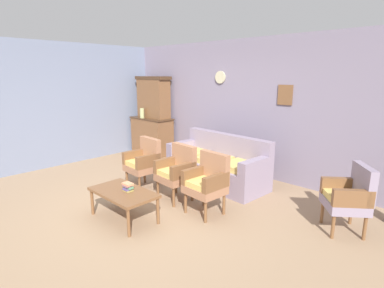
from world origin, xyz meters
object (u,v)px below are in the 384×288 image
Objects in this scene: floral_couch at (217,166)px; armchair_by_doorway at (144,161)px; vase_on_cabinet at (142,113)px; armchair_row_middle at (207,181)px; side_cabinet at (152,136)px; coffee_table at (123,194)px; wingback_chair_by_fireplace at (349,195)px; book_stack_on_table at (128,187)px; armchair_near_couch_end at (177,170)px.

floral_couch is 1.38m from armchair_by_doorway.
vase_on_cabinet is 0.27× the size of armchair_row_middle.
side_cabinet is 3.69m from coffee_table.
floral_couch is at bearing 122.75° from armchair_row_middle.
wingback_chair_by_fireplace is (3.18, 0.86, 0.00)m from armchair_by_doorway.
vase_on_cabinet reaches higher than armchair_row_middle.
vase_on_cabinet is 3.80m from armchair_row_middle.
book_stack_on_table reaches higher than coffee_table.
side_cabinet is 1.16× the size of coffee_table.
armchair_row_middle is 1.21m from coffee_table.
vase_on_cabinet is at bearing -127.32° from side_cabinet.
wingback_chair_by_fireplace is at bearing -6.26° from floral_couch.
vase_on_cabinet is at bearing 153.00° from armchair_near_couch_end.
armchair_row_middle is 1.00× the size of wingback_chair_by_fireplace.
side_cabinet is at bearing 134.93° from coffee_table.
vase_on_cabinet is (-0.14, -0.19, 0.59)m from side_cabinet.
armchair_by_doorway is 1.00× the size of armchair_row_middle.
coffee_table is at bearing -41.44° from vase_on_cabinet.
wingback_chair_by_fireplace is at bearing 37.33° from coffee_table.
side_cabinet is 5.06m from wingback_chair_by_fireplace.
floral_couch is 2.26× the size of armchair_row_middle.
side_cabinet is at bearing 148.71° from armchair_near_couch_end.
armchair_near_couch_end is (0.81, 0.05, 0.00)m from armchair_by_doorway.
side_cabinet reaches higher than wingback_chair_by_fireplace.
side_cabinet is at bearing 137.76° from armchair_by_doorway.
armchair_by_doorway is 0.90× the size of coffee_table.
vase_on_cabinet reaches higher than side_cabinet.
armchair_near_couch_end reaches higher than book_stack_on_table.
armchair_row_middle is 1.88m from wingback_chair_by_fireplace.
coffee_table is at bearing -50.67° from armchair_by_doorway.
armchair_near_couch_end is (0.03, -1.07, 0.17)m from floral_couch.
coffee_table is at bearing -126.09° from book_stack_on_table.
side_cabinet is at bearing 168.55° from floral_couch.
vase_on_cabinet reaches higher than coffee_table.
side_cabinet is at bearing 135.93° from book_stack_on_table.
armchair_row_middle is at bearing -3.72° from armchair_near_couch_end.
vase_on_cabinet reaches higher than armchair_by_doorway.
armchair_row_middle and wingback_chair_by_fireplace have the same top height.
vase_on_cabinet is 3.17m from armchair_near_couch_end.
armchair_row_middle is at bearing -57.25° from floral_couch.
armchair_near_couch_end is at bearing -161.09° from wingback_chair_by_fireplace.
side_cabinet is 3.68m from book_stack_on_table.
floral_couch is 2.03× the size of coffee_table.
armchair_by_doorway reaches higher than coffee_table.
armchair_row_middle is (3.47, -1.46, -0.55)m from vase_on_cabinet.
side_cabinet is at bearing 153.66° from armchair_row_middle.
coffee_table is (-0.72, -0.97, -0.12)m from armchair_row_middle.
armchair_by_doorway is 3.30m from wingback_chair_by_fireplace.
vase_on_cabinet is 2.86m from floral_couch.
vase_on_cabinet is at bearing 173.30° from wingback_chair_by_fireplace.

